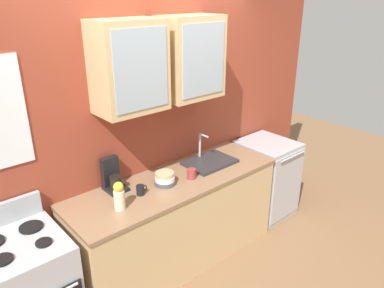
% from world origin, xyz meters
% --- Properties ---
extents(ground_plane, '(10.00, 10.00, 0.00)m').
position_xyz_m(ground_plane, '(0.00, 0.00, 0.00)').
color(ground_plane, brown).
extents(back_wall_unit, '(4.61, 0.45, 2.83)m').
position_xyz_m(back_wall_unit, '(-0.00, 0.35, 1.51)').
color(back_wall_unit, '#993D28').
rests_on(back_wall_unit, ground_plane).
extents(counter, '(2.10, 0.68, 0.90)m').
position_xyz_m(counter, '(0.00, 0.00, 0.45)').
color(counter, tan).
rests_on(counter, ground_plane).
extents(sink_faucet, '(0.49, 0.36, 0.29)m').
position_xyz_m(sink_faucet, '(0.48, 0.05, 0.92)').
color(sink_faucet, '#2D2D30').
rests_on(sink_faucet, counter).
extents(bowl_stack, '(0.19, 0.19, 0.12)m').
position_xyz_m(bowl_stack, '(-0.13, -0.00, 0.95)').
color(bowl_stack, '#4C4C54').
rests_on(bowl_stack, counter).
extents(vase, '(0.09, 0.09, 0.24)m').
position_xyz_m(vase, '(-0.65, -0.08, 1.01)').
color(vase, beige).
rests_on(vase, counter).
extents(cup_near_sink, '(0.12, 0.08, 0.10)m').
position_xyz_m(cup_near_sink, '(0.13, -0.07, 0.94)').
color(cup_near_sink, '#993838').
rests_on(cup_near_sink, counter).
extents(cup_near_bowls, '(0.10, 0.07, 0.09)m').
position_xyz_m(cup_near_bowls, '(-0.40, -0.01, 0.94)').
color(cup_near_bowls, black).
rests_on(cup_near_bowls, counter).
extents(dishwasher, '(0.57, 0.66, 0.90)m').
position_xyz_m(dishwasher, '(1.37, -0.00, 0.45)').
color(dishwasher, '#ADAFB5').
rests_on(dishwasher, ground_plane).
extents(coffee_maker, '(0.17, 0.20, 0.29)m').
position_xyz_m(coffee_maker, '(-0.52, 0.23, 1.00)').
color(coffee_maker, black).
rests_on(coffee_maker, counter).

